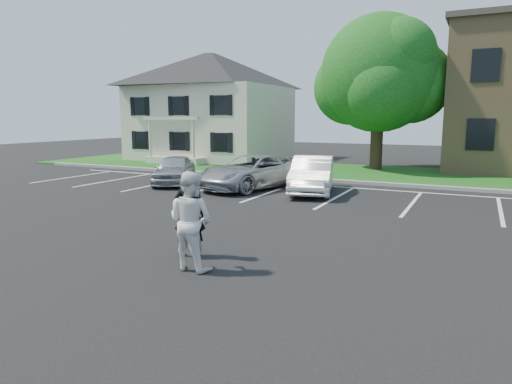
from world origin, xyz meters
TOP-DOWN VIEW (x-y plane):
  - ground_plane at (0.00, 0.00)m, footprint 90.00×90.00m
  - curb at (0.00, 12.00)m, footprint 40.00×0.30m
  - grass_strip at (0.00, 16.00)m, footprint 44.00×8.00m
  - stall_lines at (1.40, 8.95)m, footprint 34.00×5.36m
  - house at (-13.00, 19.97)m, footprint 10.30×9.22m
  - tree at (-0.48, 18.08)m, footprint 7.80×7.20m
  - man_black_suit at (-0.79, -0.71)m, footprint 0.83×0.73m
  - man_white_shirt at (-0.27, -1.44)m, footprint 1.02×0.82m
  - car_silver_west at (-7.79, 8.28)m, footprint 3.14×4.25m
  - car_silver_minivan at (-3.93, 8.65)m, footprint 3.89×5.73m
  - car_white_sedan at (-1.24, 8.75)m, footprint 2.67×4.75m

SIDE VIEW (x-z plane):
  - ground_plane at x=0.00m, z-range 0.00..0.00m
  - stall_lines at x=1.40m, z-range 0.00..0.01m
  - grass_strip at x=0.00m, z-range 0.00..0.08m
  - curb at x=0.00m, z-range 0.00..0.15m
  - car_silver_west at x=-7.79m, z-range 0.00..1.34m
  - car_silver_minivan at x=-3.93m, z-range 0.00..1.46m
  - car_white_sedan at x=-1.24m, z-range 0.00..1.48m
  - man_black_suit at x=-0.79m, z-range 0.00..1.90m
  - man_white_shirt at x=-0.27m, z-range 0.00..2.01m
  - house at x=-13.00m, z-range 0.03..7.63m
  - tree at x=-0.48m, z-range 0.95..9.75m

